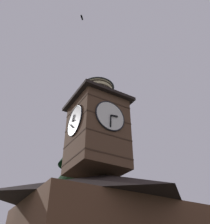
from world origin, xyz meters
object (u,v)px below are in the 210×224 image
(pine_tree_behind, at_px, (80,187))
(moon, at_px, (78,182))
(clock_tower, at_px, (97,125))
(flying_bird_high, at_px, (82,17))

(pine_tree_behind, bearing_deg, moon, -113.86)
(clock_tower, distance_m, flying_bird_high, 9.73)
(clock_tower, bearing_deg, pine_tree_behind, -101.23)
(moon, xyz_separation_m, flying_bird_high, (12.73, 26.68, 5.33))
(flying_bird_high, bearing_deg, moon, -115.51)
(pine_tree_behind, distance_m, flying_bird_high, 14.36)
(flying_bird_high, bearing_deg, pine_tree_behind, -121.18)
(pine_tree_behind, bearing_deg, clock_tower, 78.77)
(moon, bearing_deg, flying_bird_high, 64.49)
(moon, distance_m, flying_bird_high, 30.03)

